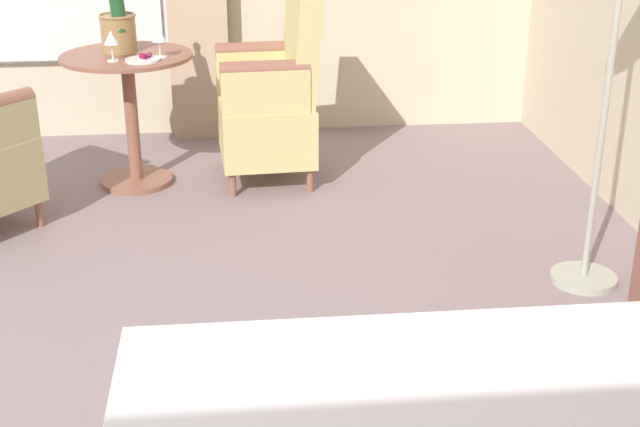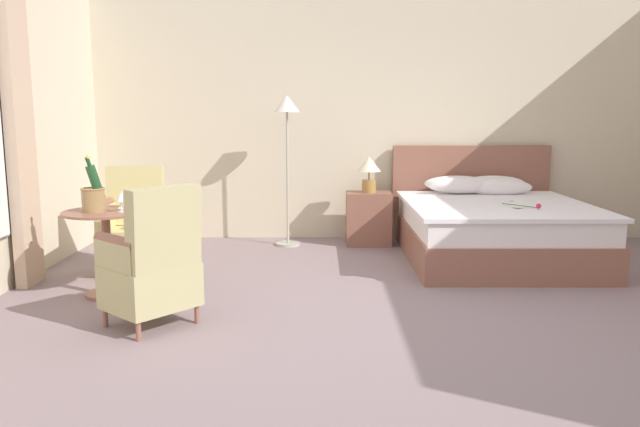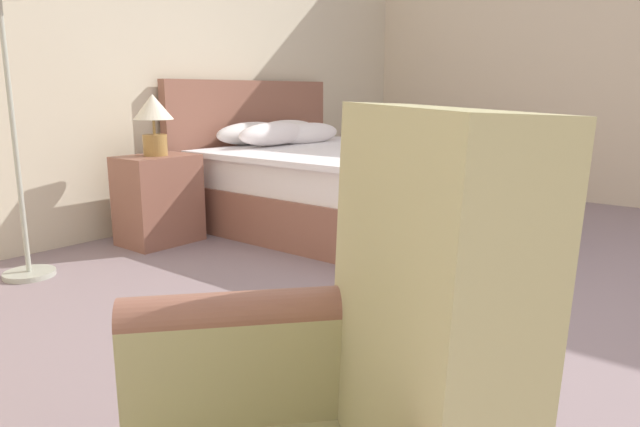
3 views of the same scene
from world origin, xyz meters
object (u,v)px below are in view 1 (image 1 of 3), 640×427
object	(u,v)px
snack_plate	(143,59)
side_table_round	(130,103)
champagne_bucket	(118,26)
wine_glass_near_edge	(159,36)
wine_glass_near_bucket	(111,39)
armchair_by_window	(273,101)

from	to	relation	value
snack_plate	side_table_round	bearing A→B (deg)	-148.05
champagne_bucket	wine_glass_near_edge	distance (m)	0.28
snack_plate	wine_glass_near_bucket	bearing A→B (deg)	-93.51
wine_glass_near_edge	wine_glass_near_bucket	bearing A→B (deg)	-76.25
wine_glass_near_bucket	snack_plate	size ratio (longest dim) A/B	0.89
champagne_bucket	armchair_by_window	world-z (taller)	champagne_bucket
side_table_round	armchair_by_window	world-z (taller)	armchair_by_window
champagne_bucket	snack_plate	world-z (taller)	champagne_bucket
champagne_bucket	wine_glass_near_edge	size ratio (longest dim) A/B	3.01
side_table_round	armchair_by_window	distance (m)	0.76
side_table_round	armchair_by_window	bearing A→B (deg)	90.59
side_table_round	armchair_by_window	size ratio (longest dim) A/B	0.71
snack_plate	armchair_by_window	distance (m)	0.74
side_table_round	armchair_by_window	xyz separation A→B (m)	(-0.01, 0.76, -0.01)
wine_glass_near_edge	snack_plate	xyz separation A→B (m)	(0.07, -0.08, -0.10)
armchair_by_window	champagne_bucket	bearing A→B (deg)	-94.68
wine_glass_near_bucket	armchair_by_window	xyz separation A→B (m)	(-0.16, 0.81, -0.38)
champagne_bucket	armchair_by_window	distance (m)	0.90
champagne_bucket	armchair_by_window	xyz separation A→B (m)	(0.07, 0.80, -0.41)
side_table_round	snack_plate	xyz separation A→B (m)	(0.16, 0.10, 0.27)
side_table_round	wine_glass_near_edge	xyz separation A→B (m)	(0.09, 0.18, 0.37)
wine_glass_near_bucket	wine_glass_near_edge	xyz separation A→B (m)	(-0.06, 0.23, -0.00)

